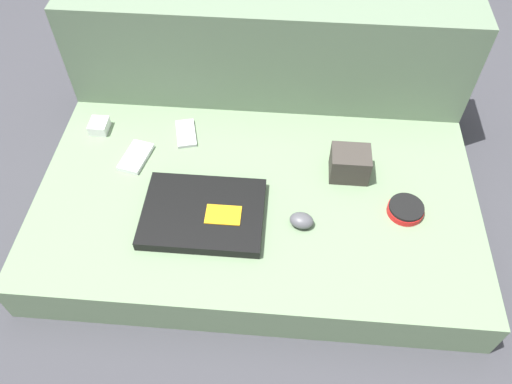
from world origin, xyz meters
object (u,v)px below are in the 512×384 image
phone_silver (136,157)px  phone_black (186,133)px  speaker_puck (406,209)px  laptop (203,213)px  camera_pouch (350,164)px  charger_brick (99,126)px  computer_mouse (302,220)px

phone_silver → phone_black: 0.17m
speaker_puck → laptop: bearing=-173.8°
laptop → phone_silver: size_ratio=2.49×
speaker_puck → camera_pouch: size_ratio=0.89×
phone_black → charger_brick: 0.26m
computer_mouse → phone_silver: bearing=168.7°
speaker_puck → phone_black: 0.66m
laptop → charger_brick: (-0.36, 0.29, 0.00)m
camera_pouch → speaker_puck: bearing=-40.1°
laptop → camera_pouch: camera_pouch is taller
phone_silver → camera_pouch: camera_pouch is taller
phone_black → camera_pouch: size_ratio=1.14×
computer_mouse → phone_silver: (-0.47, 0.19, -0.01)m
phone_black → camera_pouch: (0.47, -0.12, 0.04)m
speaker_puck → charger_brick: (-0.88, 0.24, 0.00)m
phone_black → charger_brick: charger_brick is taller
speaker_puck → phone_black: bearing=159.1°
speaker_puck → phone_silver: 0.76m
computer_mouse → phone_black: (-0.35, 0.30, -0.01)m
laptop → camera_pouch: size_ratio=2.96×
laptop → computer_mouse: 0.25m
speaker_puck → phone_silver: size_ratio=0.75×
camera_pouch → charger_brick: (-0.73, 0.11, -0.03)m
laptop → camera_pouch: 0.42m
laptop → phone_silver: bearing=140.1°
charger_brick → phone_silver: bearing=-38.4°
camera_pouch → laptop: bearing=-154.7°
speaker_puck → computer_mouse: bearing=-167.3°
speaker_puck → charger_brick: size_ratio=1.59×
phone_black → camera_pouch: 0.49m
computer_mouse → charger_brick: 0.68m
computer_mouse → camera_pouch: bearing=66.1°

